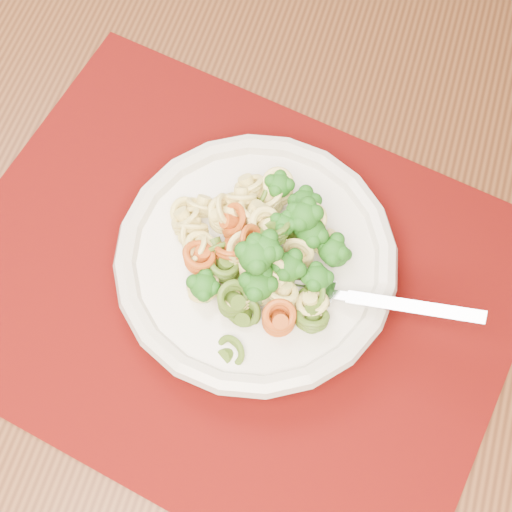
# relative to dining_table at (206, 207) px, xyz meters

# --- Properties ---
(dining_table) EXTENTS (1.50, 1.01, 0.75)m
(dining_table) POSITION_rel_dining_table_xyz_m (0.00, 0.00, 0.00)
(dining_table) COLOR #573018
(dining_table) RESTS_ON ground
(placemat) EXTENTS (0.57, 0.49, 0.00)m
(placemat) POSITION_rel_dining_table_xyz_m (0.06, -0.12, 0.10)
(placemat) COLOR #4D0A03
(placemat) RESTS_ON dining_table
(pasta_bowl) EXTENTS (0.25, 0.25, 0.05)m
(pasta_bowl) POSITION_rel_dining_table_xyz_m (0.08, -0.10, 0.13)
(pasta_bowl) COLOR beige
(pasta_bowl) RESTS_ON placemat
(pasta_broccoli_heap) EXTENTS (0.21, 0.21, 0.06)m
(pasta_broccoli_heap) POSITION_rel_dining_table_xyz_m (0.08, -0.10, 0.15)
(pasta_broccoli_heap) COLOR #E6D471
(pasta_broccoli_heap) RESTS_ON pasta_bowl
(fork) EXTENTS (0.18, 0.03, 0.08)m
(fork) POSITION_rel_dining_table_xyz_m (0.14, -0.12, 0.14)
(fork) COLOR silver
(fork) RESTS_ON pasta_bowl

